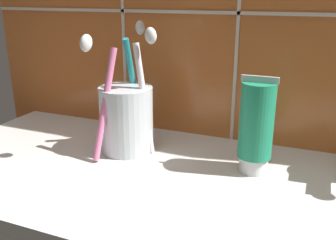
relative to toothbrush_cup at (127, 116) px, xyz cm
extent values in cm
cube|color=silver|center=(11.46, -5.28, -6.27)|extent=(75.67, 31.92, 2.00)
cube|color=beige|center=(11.46, 10.08, 14.24)|extent=(85.67, 0.24, 0.50)
cylinder|color=silver|center=(-0.03, -0.02, -0.48)|extent=(7.73, 7.73, 9.58)
cylinder|color=white|center=(2.70, 0.30, 2.84)|extent=(3.34, 1.45, 15.56)
ellipsoid|color=white|center=(4.01, 0.06, 11.64)|extent=(2.20, 1.63, 2.43)
cylinder|color=teal|center=(-0.41, 3.41, 3.05)|extent=(1.32, 5.96, 16.12)
ellipsoid|color=white|center=(-0.61, 6.26, 12.02)|extent=(1.46, 2.37, 2.61)
cylinder|color=pink|center=(-1.38, -3.45, 2.57)|extent=(2.39, 5.23, 15.14)
ellipsoid|color=white|center=(-2.11, -5.81, 11.08)|extent=(1.90, 2.52, 2.58)
cylinder|color=white|center=(18.57, -0.02, -4.20)|extent=(3.67, 3.67, 2.14)
cylinder|color=#1E8C60|center=(18.57, -0.02, 1.76)|extent=(4.32, 4.32, 9.77)
cube|color=silver|center=(18.57, -0.02, 7.04)|extent=(4.54, 0.36, 0.80)
camera|label=1|loc=(25.16, -45.38, 16.95)|focal=40.00mm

